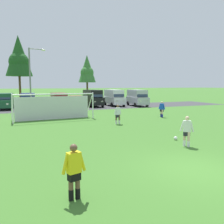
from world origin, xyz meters
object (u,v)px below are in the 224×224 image
referee (74,172)px  parked_car_slot_center_left (59,100)px  player_defender_far (118,114)px  parked_car_slot_right (114,97)px  soccer_goal (54,106)px  parked_car_slot_far_left (5,101)px  street_lamp (32,80)px  player_midfield_center (162,109)px  parked_car_slot_far_right (137,97)px  soccer_ball (176,138)px  parked_car_slot_center (77,102)px  player_striker_near (187,131)px  parked_car_slot_center_right (93,98)px  parked_car_slot_left (28,101)px

referee → parked_car_slot_center_left: size_ratio=0.35×
referee → player_defender_far: size_ratio=1.00×
player_defender_far → parked_car_slot_right: 17.46m
soccer_goal → parked_car_slot_far_left: 13.10m
soccer_goal → street_lamp: size_ratio=1.00×
player_midfield_center → parked_car_slot_far_right: parked_car_slot_far_right is taller
soccer_ball → parked_car_slot_right: (5.28, 22.85, 1.23)m
street_lamp → parked_car_slot_center_left: bearing=47.4°
soccer_ball → parked_car_slot_center: parked_car_slot_center is taller
parked_car_slot_far_right → street_lamp: (-15.74, -3.44, 2.57)m
parked_car_slot_right → referee: bearing=-114.2°
parked_car_slot_far_right → player_striker_near: bearing=-111.5°
player_midfield_center → parked_car_slot_right: (0.43, 14.02, 0.52)m
parked_car_slot_far_right → soccer_ball: bearing=-111.9°
parked_car_slot_center_left → parked_car_slot_center_right: (5.20, 0.94, 0.23)m
parked_car_slot_far_left → parked_car_slot_center: size_ratio=1.11×
player_striker_near → parked_car_slot_far_left: 26.75m
player_midfield_center → parked_car_slot_left: parked_car_slot_left is taller
player_striker_near → parked_car_slot_right: size_ratio=0.34×
parked_car_slot_center_left → street_lamp: bearing=-132.6°
referee → parked_car_slot_far_left: bearing=96.2°
soccer_goal → parked_car_slot_center_left: (2.23, 10.77, -0.18)m
player_defender_far → parked_car_slot_center_left: 15.55m
player_defender_far → parked_car_slot_center_left: parked_car_slot_center_left is taller
player_defender_far → parked_car_slot_far_right: parked_car_slot_far_right is taller
player_defender_far → parked_car_slot_center: bearing=89.9°
parked_car_slot_right → parked_car_slot_center: bearing=-169.0°
parked_car_slot_far_right → parked_car_slot_right: bearing=154.4°
referee → parked_car_slot_center: 27.42m
street_lamp → parked_car_slot_far_right: bearing=12.3°
player_midfield_center → soccer_ball: bearing=-118.8°
parked_car_slot_center_left → street_lamp: (-3.77, -4.10, 2.79)m
soccer_goal → player_defender_far: (4.63, -4.60, -0.47)m
player_striker_near → player_midfield_center: 11.53m
soccer_ball → player_striker_near: player_striker_near is taller
street_lamp → player_midfield_center: bearing=-36.8°
parked_car_slot_center_right → player_striker_near: bearing=-95.1°
player_midfield_center → parked_car_slot_center_left: 15.48m
referee → player_midfield_center: (12.14, 13.89, 0.00)m
player_midfield_center → parked_car_slot_center_left: parked_car_slot_center_left is taller
soccer_goal → parked_car_slot_far_left: (-4.76, 12.20, -0.18)m
soccer_goal → player_midfield_center: bearing=-12.6°
parked_car_slot_far_right → player_midfield_center: bearing=-106.6°
street_lamp → parked_car_slot_right: bearing=22.0°
soccer_goal → parked_car_slot_center_right: 13.86m
referee → street_lamp: 23.10m
soccer_ball → player_midfield_center: bearing=61.2°
referee → parked_car_slot_right: size_ratio=0.34×
parked_car_slot_far_left → referee: bearing=-83.8°
parked_car_slot_right → street_lamp: 13.67m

